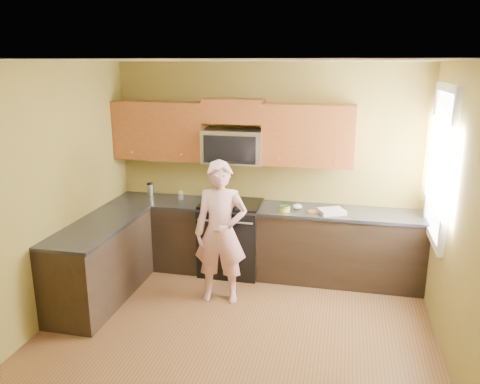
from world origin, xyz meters
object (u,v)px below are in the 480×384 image
(woman, at_px, (221,232))
(travel_mug, at_px, (150,196))
(butter_tub, at_px, (285,212))
(stove, at_px, (231,237))
(microwave, at_px, (233,162))
(frying_pan, at_px, (232,203))

(woman, height_order, travel_mug, woman)
(woman, distance_m, butter_tub, 0.91)
(woman, relative_size, travel_mug, 9.30)
(stove, height_order, butter_tub, butter_tub)
(microwave, bearing_deg, stove, -90.00)
(frying_pan, height_order, travel_mug, travel_mug)
(stove, relative_size, butter_tub, 7.13)
(frying_pan, height_order, butter_tub, frying_pan)
(microwave, height_order, woman, microwave)
(stove, xyz_separation_m, butter_tub, (0.71, -0.14, 0.45))
(microwave, distance_m, butter_tub, 0.93)
(frying_pan, bearing_deg, butter_tub, -26.73)
(butter_tub, bearing_deg, microwave, 159.31)
(woman, xyz_separation_m, frying_pan, (-0.05, 0.75, 0.13))
(travel_mug, bearing_deg, frying_pan, -9.81)
(stove, xyz_separation_m, microwave, (0.00, 0.12, 0.97))
(stove, xyz_separation_m, woman, (0.07, -0.78, 0.35))
(woman, bearing_deg, stove, 88.92)
(butter_tub, xyz_separation_m, travel_mug, (-1.90, 0.32, 0.00))
(stove, distance_m, travel_mug, 1.28)
(woman, relative_size, butter_tub, 12.37)
(microwave, bearing_deg, travel_mug, 177.31)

